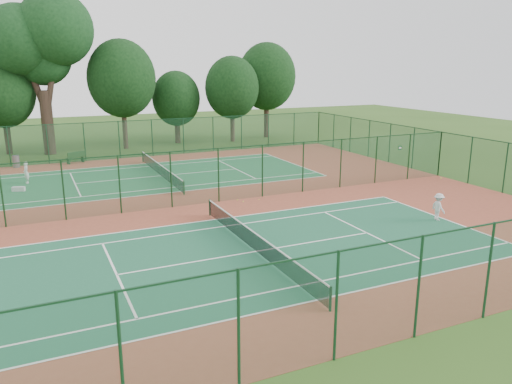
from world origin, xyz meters
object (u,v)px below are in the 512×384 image
at_px(trash_bin, 16,161).
at_px(kit_bag, 19,189).
at_px(player_far, 26,173).
at_px(bench, 76,157).
at_px(player_near, 438,207).
at_px(big_tree, 40,40).

bearing_deg(trash_bin, kit_bag, -88.89).
relative_size(player_far, kit_bag, 1.90).
height_order(bench, kit_bag, bench).
xyz_separation_m(player_near, trash_bin, (-21.73, 26.30, -0.28)).
bearing_deg(bench, trash_bin, 153.46).
bearing_deg(player_far, bench, 136.04).
distance_m(player_far, trash_bin, 6.83).
height_order(player_near, big_tree, big_tree).
xyz_separation_m(trash_bin, kit_bag, (0.18, -9.15, -0.35)).
bearing_deg(player_far, kit_bag, -25.94).
relative_size(bench, kit_bag, 2.10).
distance_m(player_near, trash_bin, 34.12).
distance_m(player_near, bench, 31.12).
relative_size(player_near, trash_bin, 1.52).
bearing_deg(kit_bag, big_tree, 99.07).
xyz_separation_m(player_near, kit_bag, (-21.55, 17.15, -0.63)).
xyz_separation_m(player_near, big_tree, (-18.62, 32.36, 9.97)).
xyz_separation_m(player_far, big_tree, (2.35, 12.84, 9.95)).
bearing_deg(big_tree, player_far, -100.38).
bearing_deg(trash_bin, big_tree, 62.89).
distance_m(bench, kit_bag, 10.11).
bearing_deg(bench, big_tree, 80.89).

